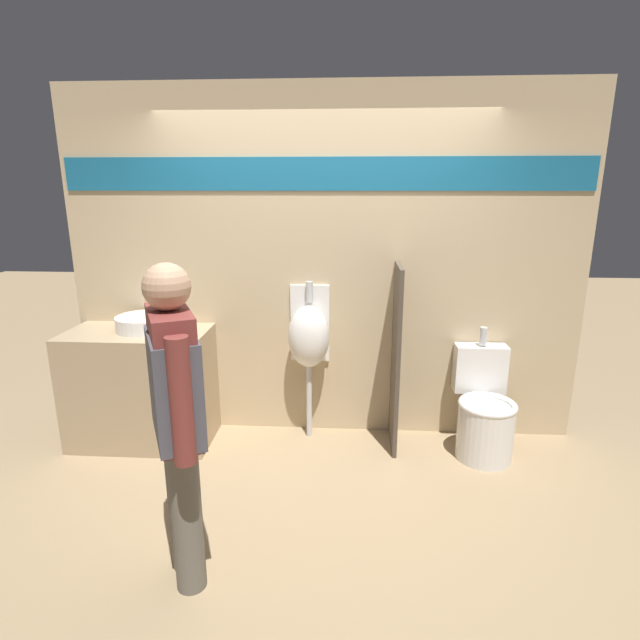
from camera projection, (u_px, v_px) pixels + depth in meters
ground_plane at (319, 465)px, 3.64m from camera, size 16.00×16.00×0.00m
display_wall at (324, 267)px, 3.86m from camera, size 3.98×0.07×2.70m
sink_counter at (141, 387)px, 3.89m from camera, size 1.07×0.56×0.90m
sink_basin at (145, 323)px, 3.81m from camera, size 0.43×0.43×0.25m
cell_phone at (172, 336)px, 3.64m from camera, size 0.07×0.14×0.01m
divider_near_counter at (396, 359)px, 3.76m from camera, size 0.03×0.45×1.42m
urinal_near_counter at (309, 337)px, 3.86m from camera, size 0.32×0.26×1.26m
toilet at (484, 414)px, 3.73m from camera, size 0.42×0.58×0.93m
person_in_vest at (176, 407)px, 2.37m from camera, size 0.38×0.53×1.64m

